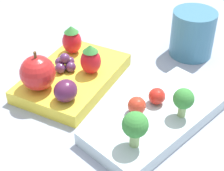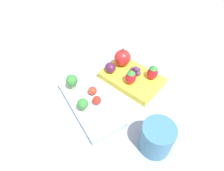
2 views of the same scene
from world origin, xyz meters
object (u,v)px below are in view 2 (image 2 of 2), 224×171
Objects in this scene: apple at (123,58)px; plum at (110,68)px; bento_box_savoury at (90,104)px; drinking_cup at (157,138)px; strawberry_0 at (131,77)px; cherry_tomato_1 at (97,100)px; cherry_tomato_0 at (93,91)px; strawberry_1 at (153,72)px; grape_cluster at (136,71)px; broccoli_floret_0 at (72,81)px; bento_box_fruit at (131,78)px; broccoli_floret_1 at (83,104)px.

plum is (-0.00, 0.05, -0.01)m from apple.
drinking_cup is (-0.20, -0.05, 0.03)m from bento_box_savoury.
strawberry_0 reaches higher than bento_box_savoury.
strawberry_0 is at bearing -170.28° from plum.
strawberry_0 is at bearing -92.92° from cherry_tomato_1.
cherry_tomato_0 is 0.50× the size of strawberry_0.
strawberry_1 is 0.06m from grape_cluster.
broccoli_floret_0 is 0.61× the size of drinking_cup.
strawberry_0 is at bearing 64.74° from strawberry_1.
grape_cluster is (0.01, -0.17, -0.00)m from cherry_tomato_1.
grape_cluster is at bearing -34.03° from drinking_cup.
strawberry_1 is (-0.11, -0.02, -0.00)m from apple.
strawberry_1 reaches higher than bento_box_savoury.
drinking_cup reaches higher than bento_box_fruit.
bento_box_savoury is 0.03m from cherry_tomato_1.
plum reaches higher than bento_box_fruit.
broccoli_floret_0 is (0.07, 0.01, 0.04)m from bento_box_savoury.
grape_cluster is 0.48× the size of drinking_cup.
apple reaches higher than strawberry_0.
apple is 0.05m from plum.
apple is 0.09m from strawberry_0.
broccoli_floret_1 is 0.20m from drinking_cup.
plum is 0.08m from grape_cluster.
bento_box_fruit is 4.49× the size of broccoli_floret_1.
cherry_tomato_1 is at bearing -168.30° from broccoli_floret_0.
bento_box_fruit is at bearing -114.51° from broccoli_floret_0.
strawberry_1 is at bearing -141.88° from bento_box_fruit.
strawberry_1 is (-0.13, -0.21, -0.01)m from broccoli_floret_0.
broccoli_floret_1 is 1.81× the size of cherry_tomato_1.
cherry_tomato_0 is (0.03, -0.05, -0.02)m from broccoli_floret_1.
broccoli_floret_0 reaches higher than bento_box_fruit.
grape_cluster reaches higher than cherry_tomato_0.
bento_box_savoury is at bearing -175.30° from broccoli_floret_0.
apple reaches higher than drinking_cup.
cherry_tomato_0 is 0.50× the size of strawberry_1.
apple reaches higher than grape_cluster.
cherry_tomato_0 is at bearing 81.00° from grape_cluster.
plum is at bearing 41.92° from grape_cluster.
bento_box_fruit is 8.13× the size of cherry_tomato_1.
drinking_cup is (-0.28, -0.05, -0.01)m from broccoli_floret_0.
bento_box_savoury is at bearing 127.28° from cherry_tomato_0.
cherry_tomato_1 is 0.48× the size of strawberry_0.
cherry_tomato_0 is 0.04m from cherry_tomato_1.
bento_box_fruit is at bearing -87.45° from broccoli_floret_1.
bento_box_savoury is 0.14m from plum.
broccoli_floret_1 is at bearing 21.54° from drinking_cup.
cherry_tomato_1 is at bearing -95.53° from broccoli_floret_1.
broccoli_floret_1 is at bearing 107.94° from apple.
cherry_tomato_1 is (-0.00, -0.04, -0.02)m from broccoli_floret_1.
strawberry_0 reaches higher than bento_box_fruit.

